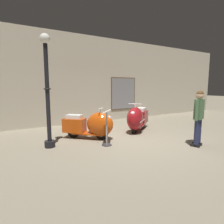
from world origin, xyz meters
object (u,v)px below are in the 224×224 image
object	(u,v)px
scooter_1	(137,118)
visitor_0	(199,114)
lamppost	(47,90)
info_stanchion	(107,131)
scooter_0	(92,125)

from	to	relation	value
scooter_1	visitor_0	world-z (taller)	visitor_0
scooter_1	lamppost	distance (m)	3.40
info_stanchion	scooter_0	bearing A→B (deg)	96.28
scooter_0	info_stanchion	world-z (taller)	info_stanchion
scooter_0	scooter_1	bearing A→B (deg)	46.72
visitor_0	scooter_1	bearing A→B (deg)	-10.10
scooter_1	visitor_0	distance (m)	2.30
lamppost	scooter_1	bearing A→B (deg)	4.10
visitor_0	info_stanchion	xyz separation A→B (m)	(-2.16, 1.35, -0.47)
scooter_1	info_stanchion	xyz separation A→B (m)	(-1.78, -0.89, -0.06)
visitor_0	lamppost	bearing A→B (deg)	41.07
scooter_0	visitor_0	size ratio (longest dim) A/B	0.96
scooter_0	info_stanchion	distance (m)	0.80
scooter_1	lamppost	size ratio (longest dim) A/B	0.56
lamppost	visitor_0	world-z (taller)	lamppost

